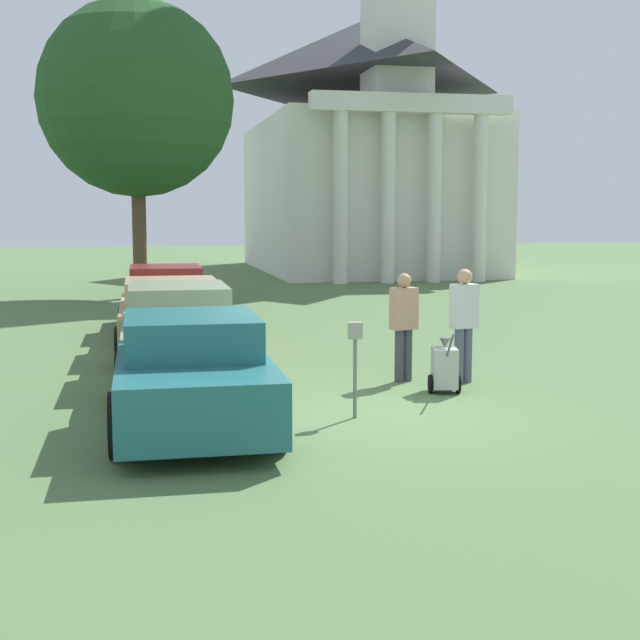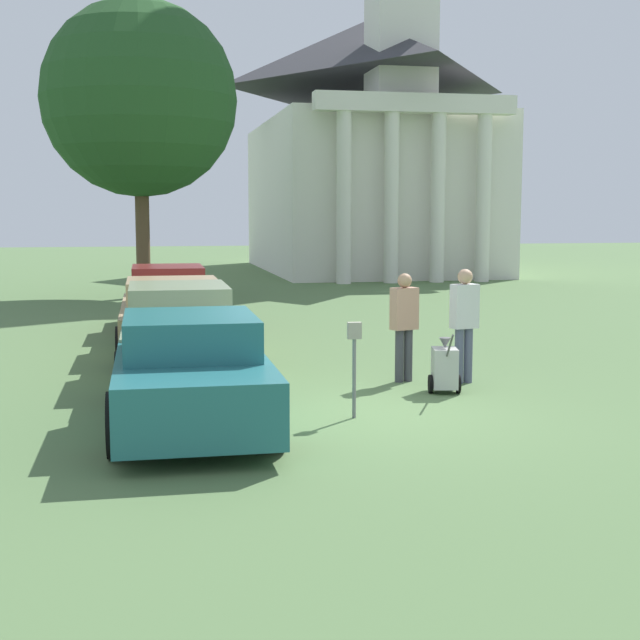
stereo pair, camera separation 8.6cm
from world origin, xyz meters
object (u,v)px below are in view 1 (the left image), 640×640
at_px(parked_car_tan, 172,318).
at_px(parked_car_maroon, 166,302).
at_px(person_supervisor, 464,318).
at_px(equipment_cart, 445,368).
at_px(parked_car_teal, 191,372).
at_px(church, 365,133).
at_px(person_worker, 404,320).
at_px(parked_car_sage, 178,335).
at_px(parking_meter, 355,351).

relative_size(parked_car_tan, parked_car_maroon, 1.06).
relative_size(person_supervisor, equipment_cart, 1.81).
relative_size(parked_car_teal, church, 0.19).
xyz_separation_m(parked_car_tan, church, (9.72, 22.67, 5.60)).
distance_m(parked_car_teal, parked_car_maroon, 9.08).
bearing_deg(person_worker, parked_car_tan, -63.75).
height_order(parked_car_tan, person_worker, person_worker).
height_order(parked_car_sage, parked_car_tan, parked_car_sage).
bearing_deg(person_supervisor, parked_car_sage, -29.40).
distance_m(parked_car_maroon, person_supervisor, 8.40).
relative_size(parking_meter, church, 0.05).
bearing_deg(parking_meter, parked_car_sage, 122.16).
height_order(parked_car_tan, equipment_cart, parked_car_tan).
distance_m(parked_car_maroon, person_worker, 7.69).
xyz_separation_m(parking_meter, church, (7.57, 28.70, 5.39)).
height_order(parked_car_tan, person_supervisor, person_supervisor).
bearing_deg(person_supervisor, equipment_cart, 39.58).
xyz_separation_m(parked_car_maroon, person_worker, (3.52, -6.83, 0.31)).
bearing_deg(church, parked_car_teal, -108.74).
bearing_deg(church, parking_meter, -104.78).
relative_size(parking_meter, person_supervisor, 0.70).
bearing_deg(person_worker, parking_meter, 42.05).
distance_m(parked_car_maroon, equipment_cart, 8.74).
bearing_deg(parked_car_maroon, parked_car_teal, -89.70).
distance_m(parked_car_sage, parked_car_maroon, 5.74).
distance_m(person_supervisor, church, 27.71).
height_order(parking_meter, equipment_cart, parking_meter).
relative_size(parked_car_teal, equipment_cart, 4.69).
relative_size(parked_car_maroon, person_worker, 2.70).
xyz_separation_m(parked_car_maroon, person_supervisor, (4.42, -7.13, 0.36)).
height_order(parked_car_sage, parking_meter, parked_car_sage).
distance_m(parked_car_tan, church, 25.29).
xyz_separation_m(parked_car_tan, person_supervisor, (4.42, -4.02, 0.37)).
relative_size(person_worker, person_supervisor, 0.96).
height_order(person_worker, person_supervisor, person_supervisor).
bearing_deg(parked_car_tan, equipment_cart, -50.47).
distance_m(parked_car_sage, person_worker, 3.70).
xyz_separation_m(parked_car_teal, equipment_cart, (3.86, 1.24, -0.29)).
height_order(parked_car_teal, person_supervisor, person_supervisor).
relative_size(parked_car_teal, parked_car_maroon, 1.00).
distance_m(parking_meter, person_supervisor, 3.05).
xyz_separation_m(parked_car_teal, person_worker, (3.52, 2.25, 0.32)).
xyz_separation_m(parked_car_maroon, parking_meter, (2.14, -9.15, 0.21)).
height_order(person_worker, equipment_cart, person_worker).
bearing_deg(church, parked_car_tan, -113.20).
distance_m(equipment_cart, church, 28.63).
height_order(person_worker, church, church).
distance_m(person_worker, church, 27.62).
bearing_deg(equipment_cart, person_supervisor, 62.70).
bearing_deg(parked_car_teal, person_supervisor, 24.04).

